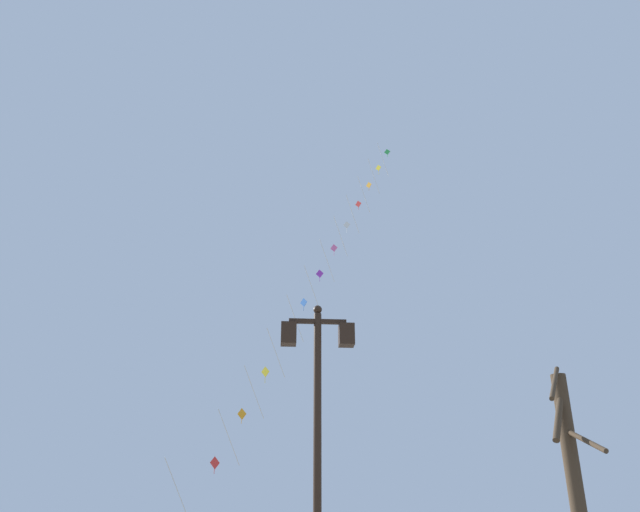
# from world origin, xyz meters

# --- Properties ---
(twin_lantern_lamp_post) EXTENTS (1.34, 0.28, 5.15)m
(twin_lantern_lamp_post) POSITION_xyz_m (1.92, 8.79, 3.55)
(twin_lantern_lamp_post) COLOR black
(twin_lantern_lamp_post) RESTS_ON ground_plane
(kite_train) EXTENTS (9.96, 12.15, 22.75)m
(kite_train) POSITION_xyz_m (3.00, 24.15, 11.90)
(kite_train) COLOR brown
(kite_train) RESTS_ON ground_plane
(bare_tree) EXTENTS (0.91, 1.53, 4.51)m
(bare_tree) POSITION_xyz_m (7.12, 10.46, 2.31)
(bare_tree) COLOR #423323
(bare_tree) RESTS_ON ground_plane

